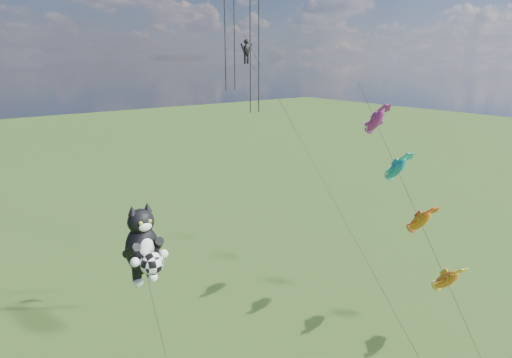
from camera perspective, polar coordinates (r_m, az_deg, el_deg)
cat_kite_rig at (r=25.79m, az=-14.74°, el=-8.62°), size 2.27×4.03×11.80m
fish_windsock_rig at (r=33.97m, az=19.63°, el=-1.97°), size 4.25×15.46×17.63m
parafoil_rig at (r=32.67m, az=-0.93°, el=17.18°), size 4.64×17.09×25.65m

